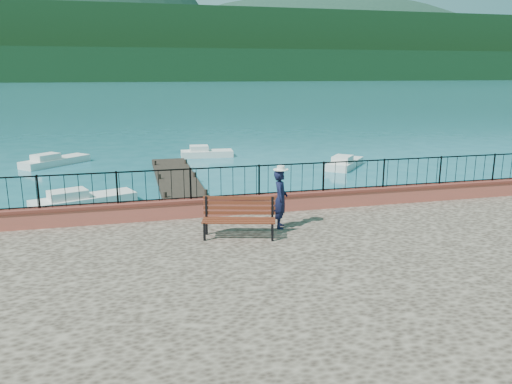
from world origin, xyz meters
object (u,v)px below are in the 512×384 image
person (280,199)px  boat_0 (84,197)px  boat_4 (207,151)px  boat_2 (345,161)px  park_bench (239,226)px  boat_3 (55,159)px

person → boat_0: size_ratio=0.40×
boat_0 → boat_4: 13.38m
boat_0 → boat_2: (14.60, 5.50, 0.00)m
boat_4 → park_bench: bearing=-92.3°
boat_0 → boat_3: (-2.49, 10.62, 0.00)m
boat_2 → boat_3: (-17.09, 5.12, 0.00)m
park_bench → boat_4: 20.69m
park_bench → boat_3: bearing=125.7°
boat_3 → boat_0: bearing=-120.1°
person → boat_4: person is taller
park_bench → boat_4: size_ratio=0.60×
person → boat_4: bearing=16.1°
boat_0 → boat_3: same height
person → boat_3: bearing=42.9°
boat_0 → boat_2: bearing=-0.1°
boat_2 → boat_3: same height
boat_4 → boat_3: bearing=-171.8°
boat_4 → boat_2: bearing=-34.0°
boat_0 → person: bearing=-75.0°
person → park_bench: bearing=131.6°
boat_3 → park_bench: bearing=-113.0°
person → boat_4: size_ratio=0.50×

